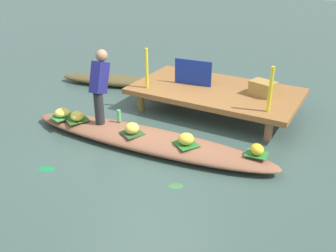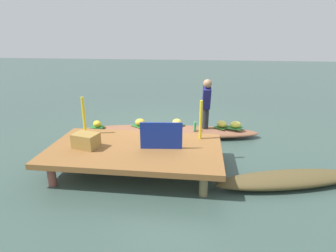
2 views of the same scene
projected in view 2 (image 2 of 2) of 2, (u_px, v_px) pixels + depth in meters
name	position (u px, v px, depth m)	size (l,w,h in m)	color
canal_water	(169.00, 136.00, 7.04)	(40.00, 40.00, 0.00)	#3A5149
dock_platform	(135.00, 150.00, 5.17)	(3.20, 1.80, 0.46)	#905E30
vendor_boat	(169.00, 131.00, 7.00)	(4.43, 0.79, 0.23)	brown
moored_boat	(287.00, 179.00, 4.73)	(2.52, 0.56, 0.22)	brown
leaf_mat_0	(140.00, 126.00, 7.07)	(0.35, 0.32, 0.01)	#29702C
banana_bunch_0	(140.00, 122.00, 7.04)	(0.25, 0.24, 0.18)	gold
leaf_mat_1	(177.00, 126.00, 7.05)	(0.33, 0.31, 0.01)	#2C512A
banana_bunch_1	(177.00, 122.00, 7.03)	(0.23, 0.24, 0.18)	#EFCF4B
leaf_mat_2	(97.00, 127.00, 6.98)	(0.32, 0.25, 0.01)	#2B7932
banana_bunch_2	(97.00, 124.00, 6.95)	(0.23, 0.19, 0.16)	yellow
leaf_mat_3	(222.00, 127.00, 6.97)	(0.36, 0.30, 0.01)	#2F5F21
banana_bunch_3	(222.00, 124.00, 6.94)	(0.26, 0.23, 0.16)	#F9E151
leaf_mat_4	(235.00, 127.00, 6.94)	(0.38, 0.33, 0.01)	#3C833D
banana_bunch_4	(236.00, 125.00, 6.91)	(0.27, 0.25, 0.15)	#F9E550
vendor_person	(206.00, 101.00, 6.62)	(0.21, 0.43, 1.24)	#28282D
water_bottle	(195.00, 126.00, 6.71)	(0.07, 0.07, 0.21)	#54BC64
market_banner	(161.00, 136.00, 5.01)	(0.76, 0.03, 0.50)	#162E97
railing_post_west	(201.00, 120.00, 5.45)	(0.06, 0.06, 0.78)	yellow
railing_post_east	(84.00, 116.00, 5.73)	(0.06, 0.06, 0.78)	yellow
produce_crate	(86.00, 141.00, 5.11)	(0.44, 0.32, 0.27)	#A37F3C
drifting_plant_0	(205.00, 121.00, 8.20)	(0.25, 0.14, 0.01)	#167F3E
drifting_plant_1	(138.00, 124.00, 7.90)	(0.21, 0.14, 0.01)	#39713D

